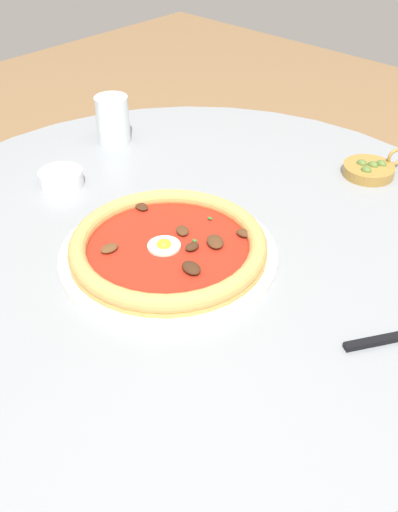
# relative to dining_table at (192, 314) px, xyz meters

# --- Properties ---
(ground_plane) EXTENTS (6.00, 6.00, 0.02)m
(ground_plane) POSITION_rel_dining_table_xyz_m (0.00, 0.00, -0.59)
(ground_plane) COLOR olive
(dining_table) EXTENTS (1.00, 1.00, 0.75)m
(dining_table) POSITION_rel_dining_table_xyz_m (0.00, 0.00, 0.00)
(dining_table) COLOR gray
(dining_table) RESTS_ON ground
(pizza_on_plate) EXTENTS (0.32, 0.32, 0.04)m
(pizza_on_plate) POSITION_rel_dining_table_xyz_m (-0.02, 0.07, 0.19)
(pizza_on_plate) COLOR white
(pizza_on_plate) RESTS_ON dining_table
(water_glass) EXTENTS (0.06, 0.06, 0.09)m
(water_glass) POSITION_rel_dining_table_xyz_m (0.33, -0.13, 0.21)
(water_glass) COLOR silver
(water_glass) RESTS_ON dining_table
(ramekin_capers) EXTENTS (0.08, 0.08, 0.03)m
(ramekin_capers) POSITION_rel_dining_table_xyz_m (0.27, 0.05, 0.18)
(ramekin_capers) COLOR white
(ramekin_capers) RESTS_ON dining_table
(olive_pan) EXTENTS (0.09, 0.11, 0.04)m
(olive_pan) POSITION_rel_dining_table_xyz_m (-0.11, -0.35, 0.18)
(olive_pan) COLOR olive
(olive_pan) RESTS_ON dining_table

